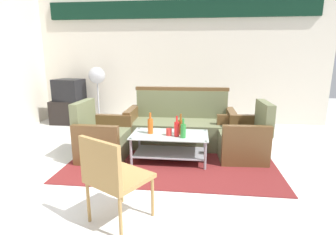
% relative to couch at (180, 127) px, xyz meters
% --- Properties ---
extents(ground_plane, '(14.00, 14.00, 0.00)m').
position_rel_couch_xyz_m(ground_plane, '(-0.16, -1.36, -0.32)').
color(ground_plane, white).
extents(wall_back, '(6.52, 0.19, 2.80)m').
position_rel_couch_xyz_m(wall_back, '(-0.16, 1.69, 1.16)').
color(wall_back, silver).
rests_on(wall_back, ground).
extents(rug, '(2.93, 2.04, 0.01)m').
position_rel_couch_xyz_m(rug, '(-0.07, -0.63, -0.31)').
color(rug, maroon).
rests_on(rug, ground).
extents(couch, '(1.81, 0.75, 0.96)m').
position_rel_couch_xyz_m(couch, '(0.00, 0.00, 0.00)').
color(couch, '#6B704C').
rests_on(couch, rug).
extents(armchair_left, '(0.72, 0.78, 0.85)m').
position_rel_couch_xyz_m(armchair_left, '(-1.13, -0.72, -0.03)').
color(armchair_left, '#6B704C').
rests_on(armchair_left, rug).
extents(armchair_right, '(0.73, 0.79, 0.85)m').
position_rel_couch_xyz_m(armchair_right, '(0.98, -0.50, -0.03)').
color(armchair_right, '#6B704C').
rests_on(armchair_right, rug).
extents(coffee_table, '(1.10, 0.60, 0.40)m').
position_rel_couch_xyz_m(coffee_table, '(-0.11, -0.75, -0.04)').
color(coffee_table, silver).
rests_on(coffee_table, rug).
extents(bottle_brown, '(0.08, 0.08, 0.30)m').
position_rel_couch_xyz_m(bottle_brown, '(0.05, -0.74, 0.21)').
color(bottle_brown, brown).
rests_on(bottle_brown, coffee_table).
extents(bottle_red, '(0.07, 0.07, 0.29)m').
position_rel_couch_xyz_m(bottle_red, '(0.00, -0.84, 0.20)').
color(bottle_red, red).
rests_on(bottle_red, coffee_table).
extents(bottle_green, '(0.07, 0.07, 0.27)m').
position_rel_couch_xyz_m(bottle_green, '(0.10, -0.89, 0.20)').
color(bottle_green, '#2D8C38').
rests_on(bottle_green, coffee_table).
extents(bottle_orange, '(0.08, 0.08, 0.31)m').
position_rel_couch_xyz_m(bottle_orange, '(-0.39, -0.74, 0.21)').
color(bottle_orange, '#D85919').
rests_on(bottle_orange, coffee_table).
extents(cup, '(0.08, 0.08, 0.10)m').
position_rel_couch_xyz_m(cup, '(-0.11, -0.81, 0.14)').
color(cup, red).
rests_on(cup, coffee_table).
extents(tv_stand, '(0.80, 0.50, 0.52)m').
position_rel_couch_xyz_m(tv_stand, '(-2.57, 1.19, -0.06)').
color(tv_stand, black).
rests_on(tv_stand, ground).
extents(television, '(0.66, 0.52, 0.48)m').
position_rel_couch_xyz_m(television, '(-2.57, 1.19, 0.44)').
color(television, black).
rests_on(television, tv_stand).
extents(pedestal_fan, '(0.36, 0.36, 1.27)m').
position_rel_couch_xyz_m(pedestal_fan, '(-1.93, 1.24, 0.70)').
color(pedestal_fan, '#2D2D33').
rests_on(pedestal_fan, ground).
extents(wicker_chair, '(0.65, 0.65, 0.84)m').
position_rel_couch_xyz_m(wicker_chair, '(-0.45, -2.28, 0.18)').
color(wicker_chair, '#AD844C').
rests_on(wicker_chair, ground).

